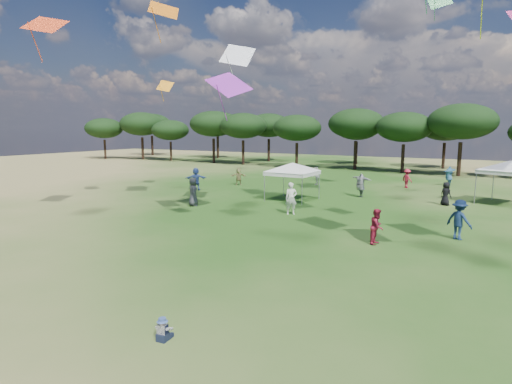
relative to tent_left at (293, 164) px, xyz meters
The scene contains 6 objects.
ground 22.58m from the tent_left, 75.51° to the right, with size 140.00×140.00×0.00m, color #264D17.
tree_line 27.05m from the tent_left, 72.69° to the left, with size 108.78×17.63×7.77m.
tent_left is the anchor object (origin of this frame).
tent_right 14.25m from the tent_left, 22.61° to the left, with size 5.88×5.88×3.23m.
toddler 20.82m from the tent_left, 73.66° to the right, with size 0.40×0.44×0.58m.
festival_crowd 5.50m from the tent_left, 32.34° to the left, with size 28.79×23.70×1.90m.
Camera 1 is at (6.96, -5.43, 5.10)m, focal length 30.00 mm.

